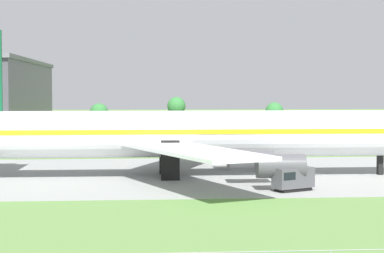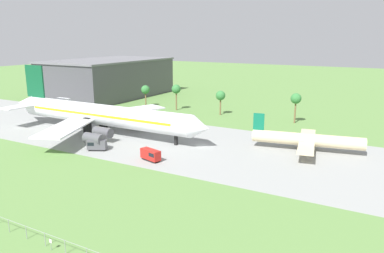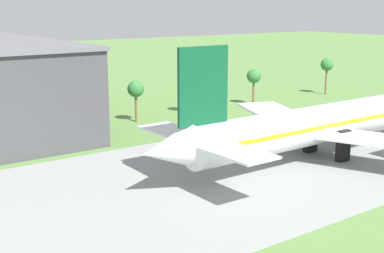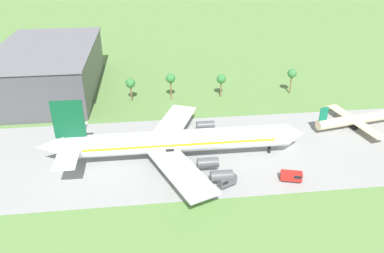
# 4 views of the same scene
# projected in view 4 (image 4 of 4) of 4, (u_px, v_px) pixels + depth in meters

# --- Properties ---
(ground_plane) EXTENTS (600.00, 600.00, 0.00)m
(ground_plane) POSITION_uv_depth(u_px,v_px,m) (286.00, 147.00, 113.18)
(ground_plane) COLOR #5B8442
(taxiway_strip) EXTENTS (320.00, 44.00, 0.02)m
(taxiway_strip) POSITION_uv_depth(u_px,v_px,m) (286.00, 147.00, 113.18)
(taxiway_strip) COLOR gray
(taxiway_strip) RESTS_ON ground_plane
(jet_airliner) EXTENTS (75.12, 52.60, 19.62)m
(jet_airliner) POSITION_uv_depth(u_px,v_px,m) (176.00, 141.00, 104.60)
(jet_airliner) COLOR white
(jet_airliner) RESTS_ON ground_plane
(regional_aircraft) EXTENTS (28.05, 25.42, 9.18)m
(regional_aircraft) POSITION_uv_depth(u_px,v_px,m) (355.00, 120.00, 122.36)
(regional_aircraft) COLOR beige
(regional_aircraft) RESTS_ON ground_plane
(baggage_tug) EXTENTS (5.81, 3.40, 2.75)m
(baggage_tug) POSITION_uv_depth(u_px,v_px,m) (292.00, 176.00, 97.15)
(baggage_tug) COLOR black
(baggage_tug) RESTS_ON ground_plane
(catering_van) EXTENTS (5.27, 3.98, 2.77)m
(catering_van) POSITION_uv_depth(u_px,v_px,m) (227.00, 181.00, 95.29)
(catering_van) COLOR black
(catering_van) RESTS_ON ground_plane
(terminal_building) EXTENTS (36.72, 61.20, 18.01)m
(terminal_building) POSITION_uv_depth(u_px,v_px,m) (49.00, 69.00, 148.48)
(terminal_building) COLOR #47474C
(terminal_building) RESTS_ON ground_plane
(palm_tree_row) EXTENTS (122.33, 3.60, 10.32)m
(palm_tree_row) POSITION_uv_depth(u_px,v_px,m) (251.00, 77.00, 144.37)
(palm_tree_row) COLOR brown
(palm_tree_row) RESTS_ON ground_plane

